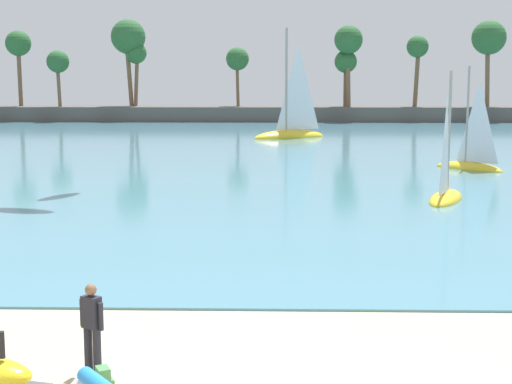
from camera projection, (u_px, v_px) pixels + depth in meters
sea at (261, 132)px, 74.84m from camera, size 220.00×115.86×0.06m
palm_headland at (257, 92)px, 92.14m from camera, size 102.99×6.39×12.18m
person_rigging_by_gear at (92, 326)px, 13.70m from camera, size 0.48×0.35×1.67m
backpack_near_kite at (104, 380)px, 13.00m from camera, size 0.36×0.36×0.44m
sailboat_mid_bay at (291, 127)px, 67.02m from camera, size 7.06×5.31×10.08m
sailboat_toward_headland at (470, 159)px, 43.98m from camera, size 3.87×4.08×6.28m
sailboat_far_left at (446, 188)px, 32.84m from camera, size 2.66×4.22×5.89m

